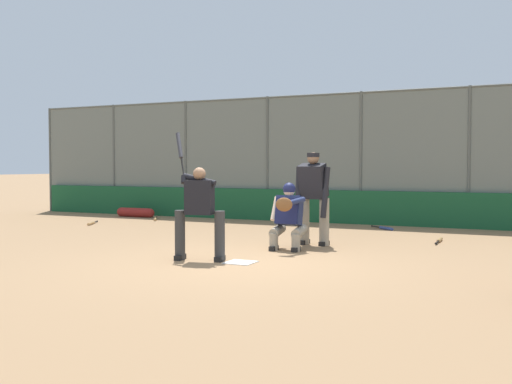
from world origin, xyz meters
TOP-DOWN VIEW (x-y plane):
  - ground_plane at (0.00, 0.00)m, footprint 160.00×160.00m
  - home_plate_marker at (0.00, 0.00)m, footprint 0.43×0.43m
  - backstop_fence at (0.00, -6.89)m, footprint 21.17×0.08m
  - padding_wall at (0.00, -6.79)m, footprint 20.67×0.18m
  - bleachers_beyond at (3.85, -9.75)m, footprint 14.77×3.05m
  - batter_at_plate at (0.70, 0.07)m, footprint 1.04×0.56m
  - catcher_behind_plate at (-0.12, -1.64)m, footprint 0.64×0.75m
  - umpire_home at (-0.31, -2.43)m, footprint 0.71×0.47m
  - spare_bat_near_backstop at (6.15, -3.77)m, footprint 0.42×0.81m
  - spare_bat_by_padding at (-2.40, -3.92)m, footprint 0.08×0.87m
  - spare_bat_third_base_side at (-0.89, -5.76)m, footprint 0.66×0.59m
  - spare_bat_first_base_side at (5.38, -5.48)m, footprint 0.48×0.73m
  - equipment_bag_dugout_side at (6.51, -6.09)m, footprint 1.28×0.27m

SIDE VIEW (x-z plane):
  - ground_plane at x=0.00m, z-range 0.00..0.00m
  - home_plate_marker at x=0.00m, z-range 0.00..0.01m
  - spare_bat_near_backstop at x=6.15m, z-range 0.00..0.07m
  - spare_bat_by_padding at x=-2.40m, z-range 0.00..0.07m
  - spare_bat_third_base_side at x=-0.89m, z-range 0.00..0.07m
  - spare_bat_first_base_side at x=5.38m, z-range 0.00..0.07m
  - equipment_bag_dugout_side at x=6.51m, z-range 0.00..0.27m
  - padding_wall at x=0.00m, z-range 0.00..0.86m
  - bleachers_beyond at x=3.85m, z-range -0.31..1.49m
  - catcher_behind_plate at x=-0.12m, z-range 0.02..1.22m
  - batter_at_plate at x=0.70m, z-range -0.22..1.82m
  - umpire_home at x=-0.31m, z-range 0.07..1.82m
  - backstop_fence at x=0.00m, z-range 0.09..3.49m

